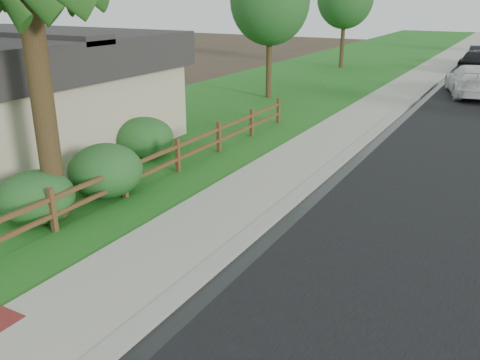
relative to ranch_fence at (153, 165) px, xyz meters
The scene contains 15 objects.
ground 7.37m from the ranch_fence, 60.64° to the right, with size 120.00×120.00×0.00m, color #3C2D20.
curb 28.88m from the ranch_fence, 82.04° to the left, with size 0.40×90.00×0.12m, color gray.
wet_gutter 28.94m from the ranch_fence, 81.35° to the left, with size 0.50×90.00×0.00m, color black.
sidewalk 28.73m from the ranch_fence, 84.61° to the left, with size 2.20×90.00×0.10m, color #A8A592.
grass_strip 28.62m from the ranch_fence, 88.40° to the left, with size 1.60×90.00×0.06m, color #1D5017.
lawn_near 28.94m from the ranch_fence, 98.75° to the left, with size 9.00×90.00×0.04m, color #1D5017.
ranch_fence is the anchor object (origin of this frame).
white_suv 20.31m from the ranch_fence, 71.57° to the left, with size 2.32×5.71×1.66m, color silver.
dark_car_mid 29.30m from the ranch_fence, 78.43° to the left, with size 2.01×5.01×1.71m, color black.
dark_car_far 32.93m from the ranch_fence, 80.21° to the left, with size 1.59×4.56×1.50m, color black.
boulder 4.17m from the ranch_fence, 125.27° to the left, with size 0.96×0.72×0.64m, color brown.
shrub_b 3.42m from the ranch_fence, 104.38° to the right, with size 1.79×1.79×1.25m, color #1B4D23.
shrub_c 1.39m from the ranch_fence, 115.46° to the right, with size 1.98×1.98×1.43m, color #1B4D23.
shrub_d 2.84m from the ranch_fence, 134.03° to the left, with size 1.96×1.96×1.34m, color #1B4D23.
tree_near_left 14.40m from the ranch_fence, 102.28° to the left, with size 4.01×4.01×7.10m.
Camera 1 is at (5.19, -4.32, 5.13)m, focal length 38.00 mm.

